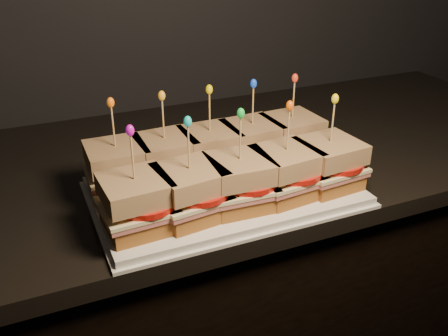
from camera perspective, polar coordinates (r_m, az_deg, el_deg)
name	(u,v)px	position (r m, az deg, el deg)	size (l,w,h in m)	color
granite_slab	(83,183)	(0.98, -15.81, -1.69)	(2.19, 0.64, 0.03)	black
platter	(224,192)	(0.87, 0.00, -2.72)	(0.44, 0.27, 0.02)	white
platter_rim	(224,195)	(0.87, 0.00, -3.07)	(0.45, 0.28, 0.01)	white
sandwich_0_bread_bot	(119,183)	(0.87, -11.88, -1.68)	(0.09, 0.09, 0.03)	brown
sandwich_0_ham	(118,174)	(0.86, -11.99, -0.67)	(0.10, 0.10, 0.01)	#B7574F
sandwich_0_cheese	(118,170)	(0.86, -12.03, -0.26)	(0.11, 0.10, 0.01)	#F5E7A9
sandwich_0_tomato	(125,166)	(0.85, -11.21, 0.17)	(0.09, 0.09, 0.01)	red
sandwich_0_bread_top	(116,155)	(0.84, -12.21, 1.46)	(0.10, 0.10, 0.03)	#662B0E
sandwich_0_pick	(113,129)	(0.82, -12.52, 4.37)	(0.00, 0.00, 0.09)	tan
sandwich_0_frill	(111,102)	(0.81, -12.83, 7.32)	(0.01, 0.01, 0.02)	orange
sandwich_1_bread_bot	(166,174)	(0.88, -6.61, -0.68)	(0.09, 0.09, 0.03)	brown
sandwich_1_ham	(166,165)	(0.88, -6.67, 0.32)	(0.10, 0.10, 0.01)	#B7574F
sandwich_1_cheese	(166,162)	(0.87, -6.69, 0.73)	(0.11, 0.10, 0.01)	#F5E7A9
sandwich_1_tomato	(173,158)	(0.87, -5.84, 1.15)	(0.09, 0.09, 0.01)	red
sandwich_1_bread_top	(165,147)	(0.86, -6.79, 2.43)	(0.10, 0.10, 0.03)	#662B0E
sandwich_1_pick	(163,121)	(0.84, -6.96, 5.30)	(0.00, 0.00, 0.09)	tan
sandwich_1_frill	(162,96)	(0.83, -7.13, 8.20)	(0.01, 0.01, 0.02)	orange
sandwich_2_bread_bot	(210,166)	(0.91, -1.58, 0.28)	(0.09, 0.09, 0.03)	brown
sandwich_2_ham	(210,157)	(0.90, -1.59, 1.26)	(0.10, 0.10, 0.01)	#B7574F
sandwich_2_cheese	(210,154)	(0.90, -1.60, 1.66)	(0.11, 0.10, 0.01)	#F5E7A9
sandwich_2_tomato	(218,150)	(0.89, -0.74, 2.08)	(0.09, 0.09, 0.01)	red
sandwich_2_bread_top	(210,139)	(0.88, -1.62, 3.33)	(0.10, 0.10, 0.03)	#662B0E
sandwich_2_pick	(210,114)	(0.87, -1.66, 6.14)	(0.00, 0.00, 0.09)	tan
sandwich_2_frill	(209,89)	(0.85, -1.70, 8.97)	(0.01, 0.01, 0.02)	yellow
sandwich_3_bread_bot	(251,158)	(0.94, 3.16, 1.19)	(0.09, 0.09, 0.03)	brown
sandwich_3_ham	(252,149)	(0.93, 3.19, 2.14)	(0.10, 0.10, 0.01)	#B7574F
sandwich_3_cheese	(252,146)	(0.93, 3.20, 2.53)	(0.11, 0.10, 0.01)	#F5E7A9
sandwich_3_tomato	(259,142)	(0.92, 4.04, 2.93)	(0.09, 0.09, 0.01)	red
sandwich_3_bread_top	(252,132)	(0.92, 3.24, 4.15)	(0.10, 0.10, 0.03)	#662B0E
sandwich_3_pick	(253,108)	(0.90, 3.32, 6.87)	(0.00, 0.00, 0.09)	tan
sandwich_3_frill	(254,84)	(0.89, 3.39, 9.61)	(0.01, 0.01, 0.02)	blue
sandwich_4_bread_bot	(290,150)	(0.97, 7.57, 2.02)	(0.09, 0.09, 0.03)	brown
sandwich_4_ham	(291,142)	(0.97, 7.63, 2.94)	(0.10, 0.10, 0.01)	#B7574F
sandwich_4_cheese	(291,139)	(0.97, 7.65, 3.32)	(0.11, 0.10, 0.01)	#F5E7A9
sandwich_4_tomato	(298,135)	(0.96, 8.48, 3.70)	(0.09, 0.09, 0.01)	red
sandwich_4_bread_top	(292,125)	(0.95, 7.76, 4.88)	(0.10, 0.10, 0.03)	#662B0E
sandwich_4_pick	(293,102)	(0.94, 7.93, 7.51)	(0.00, 0.00, 0.09)	tan
sandwich_4_frill	(295,78)	(0.92, 8.11, 10.14)	(0.01, 0.01, 0.02)	red
sandwich_5_bread_bot	(138,220)	(0.76, -9.79, -5.83)	(0.09, 0.09, 0.03)	brown
sandwich_5_ham	(137,210)	(0.75, -9.89, -4.73)	(0.10, 0.10, 0.01)	#B7574F
sandwich_5_cheese	(137,206)	(0.75, -9.93, -4.27)	(0.11, 0.10, 0.01)	#F5E7A9
sandwich_5_tomato	(146,202)	(0.74, -8.96, -3.81)	(0.09, 0.09, 0.01)	red
sandwich_5_bread_top	(135,189)	(0.73, -10.10, -2.37)	(0.10, 0.10, 0.03)	#662B0E
sandwich_5_pick	(133,160)	(0.71, -10.39, 0.90)	(0.00, 0.00, 0.09)	tan
sandwich_5_frill	(130,130)	(0.69, -10.69, 4.25)	(0.01, 0.01, 0.02)	#CE0FB4
sandwich_6_bread_bot	(191,208)	(0.78, -3.82, -4.58)	(0.09, 0.09, 0.03)	brown
sandwich_6_ham	(190,198)	(0.77, -3.86, -3.49)	(0.10, 0.10, 0.01)	#B7574F
sandwich_6_cheese	(190,195)	(0.77, -3.88, -3.04)	(0.11, 0.10, 0.01)	#F5E7A9
sandwich_6_tomato	(199,190)	(0.76, -2.89, -2.58)	(0.09, 0.09, 0.01)	red
sandwich_6_bread_top	(190,178)	(0.75, -3.94, -1.17)	(0.10, 0.10, 0.03)	#662B0E
sandwich_6_pick	(189,150)	(0.73, -4.05, 2.04)	(0.00, 0.00, 0.09)	tan
sandwich_6_frill	(188,121)	(0.71, -4.17, 5.32)	(0.01, 0.01, 0.02)	#13B9AF
sandwich_7_bread_bot	(239,197)	(0.81, 1.78, -3.36)	(0.09, 0.09, 0.03)	brown
sandwich_7_ham	(240,188)	(0.80, 1.80, -2.30)	(0.10, 0.10, 0.01)	#B7574F
sandwich_7_cheese	(240,184)	(0.79, 1.80, -1.86)	(0.11, 0.10, 0.01)	#F5E7A9
sandwich_7_tomato	(248,180)	(0.79, 2.78, -1.40)	(0.09, 0.09, 0.01)	red
sandwich_7_bread_top	(240,168)	(0.78, 1.83, -0.03)	(0.10, 0.10, 0.03)	#662B0E
sandwich_7_pick	(240,141)	(0.76, 1.88, 3.09)	(0.00, 0.00, 0.09)	tan
sandwich_7_frill	(241,113)	(0.74, 1.93, 6.27)	(0.01, 0.01, 0.02)	green
sandwich_8_bread_bot	(285,187)	(0.84, 6.95, -2.20)	(0.09, 0.09, 0.03)	brown
sandwich_8_ham	(285,178)	(0.83, 7.02, -1.17)	(0.10, 0.10, 0.01)	#B7574F
sandwich_8_cheese	(285,175)	(0.83, 7.04, -0.75)	(0.11, 0.10, 0.01)	#F5E7A9
sandwich_8_tomato	(294,171)	(0.83, 8.00, -0.31)	(0.09, 0.09, 0.01)	red
sandwich_8_bread_top	(286,159)	(0.82, 7.15, 1.02)	(0.10, 0.10, 0.03)	#662B0E
sandwich_8_pick	(288,133)	(0.80, 7.34, 4.02)	(0.00, 0.00, 0.09)	tan
sandwich_8_frill	(290,106)	(0.78, 7.53, 7.07)	(0.01, 0.01, 0.02)	#EF5709
sandwich_9_bread_bot	(327,178)	(0.88, 11.67, -1.13)	(0.09, 0.09, 0.03)	brown
sandwich_9_ham	(328,169)	(0.87, 11.77, -0.14)	(0.10, 0.10, 0.01)	#B7574F
sandwich_9_cheese	(328,166)	(0.87, 11.82, 0.27)	(0.11, 0.10, 0.01)	#F5E7A9
sandwich_9_tomato	(336,162)	(0.87, 12.73, 0.69)	(0.09, 0.09, 0.01)	red
sandwich_9_bread_top	(330,151)	(0.86, 11.99, 1.97)	(0.10, 0.10, 0.03)	#662B0E
sandwich_9_pick	(332,125)	(0.84, 12.29, 4.83)	(0.00, 0.00, 0.09)	tan
sandwich_9_frill	(335,99)	(0.83, 12.59, 7.73)	(0.01, 0.01, 0.02)	yellow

